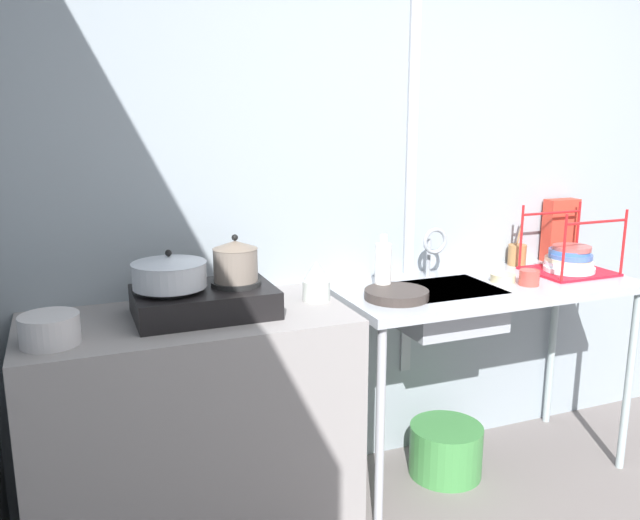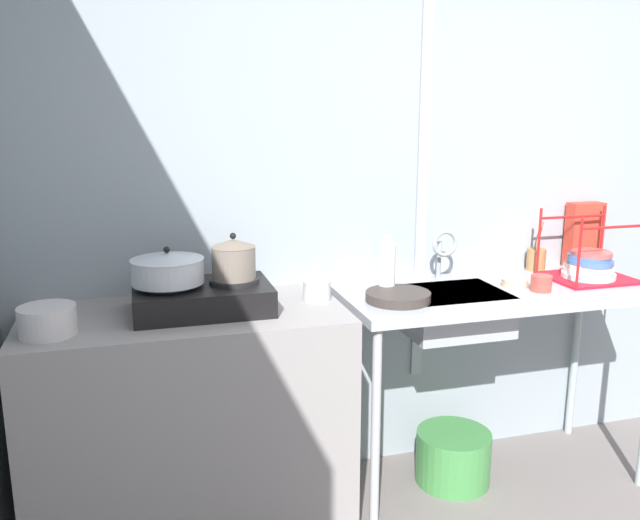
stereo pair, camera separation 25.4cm
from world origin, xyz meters
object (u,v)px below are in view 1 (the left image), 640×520
Objects in this scene: dish_rack at (569,260)px; pot_beside_stove at (50,330)px; stove at (204,301)px; small_bowl_on_drainboard at (503,278)px; frying_pan at (396,294)px; sink_basin at (446,307)px; pot_on_left_burner at (169,272)px; pot_on_right_burner at (235,261)px; percolator at (316,281)px; bucket_on_floor at (446,450)px; faucet at (434,245)px; cereal_box at (560,230)px; utensil_jar at (517,254)px; bottle_by_sink at (383,267)px; cup_by_rack at (529,278)px.

pot_beside_stove is at bearing -176.63° from dish_rack.
small_bowl_on_drainboard is at bearing -0.69° from stove.
sink_basin is at bearing 13.41° from frying_pan.
pot_beside_stove is (-0.53, -0.12, -0.01)m from stove.
pot_on_left_burner is (-0.12, -0.00, 0.12)m from stove.
small_bowl_on_drainboard is at bearing -0.76° from pot_on_right_burner.
percolator reaches higher than bucket_on_floor.
percolator is 1.26m from dish_rack.
faucet reaches higher than bucket_on_floor.
sink_basin is at bearing -0.59° from stove.
percolator is 0.52× the size of cereal_box.
pot_on_right_burner is 0.76× the size of utensil_jar.
bottle_by_sink is at bearing 3.08° from pot_on_right_burner.
utensil_jar is (1.47, 0.23, -0.14)m from pot_on_right_burner.
small_bowl_on_drainboard is (-0.39, -0.02, -0.04)m from dish_rack.
stove is 1.96× the size of frying_pan.
stove reaches higher than pot_beside_stove.
dish_rack reaches higher than pot_on_left_burner.
pot_on_left_burner reaches higher than pot_beside_stove.
small_bowl_on_drainboard is at bearing -0.63° from pot_on_left_burner.
pot_on_left_burner is 1.17× the size of utensil_jar.
pot_on_left_burner reaches higher than stove.
pot_beside_stove is 0.45× the size of sink_basin.
pot_beside_stove is at bearing -175.89° from sink_basin.
sink_basin is 0.88m from cereal_box.
cup_by_rack is at bearing -50.94° from small_bowl_on_drainboard.
sink_basin is 0.30m from frying_pan.
frying_pan is 1.06× the size of bottle_by_sink.
stove is 2.16× the size of faucet.
percolator reaches higher than cup_by_rack.
pot_on_right_burner is (0.12, -0.00, 0.14)m from stove.
stove is at bearing -176.93° from percolator.
dish_rack is (0.96, 0.09, 0.04)m from frying_pan.
faucet is 0.90× the size of frying_pan.
faucet is at bearing 142.21° from cup_by_rack.
small_bowl_on_drainboard is at bearing -137.64° from utensil_jar.
utensil_jar is 0.69× the size of bucket_on_floor.
frying_pan reaches higher than sink_basin.
pot_on_right_burner is at bearing 173.12° from frying_pan.
sink_basin is (1.04, -0.01, -0.14)m from stove.
small_bowl_on_drainboard is (-0.07, 0.09, -0.02)m from cup_by_rack.
stove is at bearing 179.31° from small_bowl_on_drainboard.
dish_rack is at bearing -1.50° from bottle_by_sink.
cereal_box reaches higher than sink_basin.
stove is 1.72m from dish_rack.
faucet reaches higher than percolator.
stove reaches higher than sink_basin.
dish_rack reaches higher than stove.
small_bowl_on_drainboard is at bearing -176.38° from dish_rack.
bottle_by_sink is (-0.57, 0.05, 0.09)m from small_bowl_on_drainboard.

